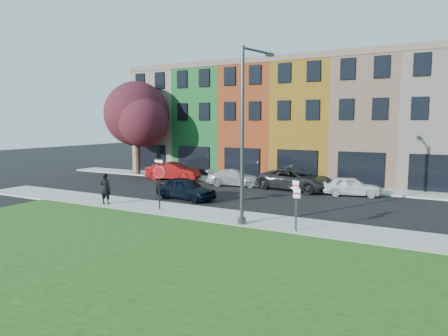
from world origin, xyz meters
The scene contains 16 objects.
ground centered at (0.00, 0.00, 0.00)m, with size 120.00×120.00×0.00m, color black.
sidewalk_near centered at (2.00, 3.00, 0.06)m, with size 40.00×3.00×0.12m, color gray.
sidewalk_far centered at (-3.00, 15.00, 0.06)m, with size 40.00×2.40×0.12m, color gray.
grass_park centered at (8.00, -6.00, 0.05)m, with size 40.00×16.00×0.10m, color #1A4413.
rowhouse_block centered at (-2.50, 21.18, 4.99)m, with size 30.00×10.12×10.00m.
stop_sign centered at (-3.59, 2.63, 2.19)m, with size 1.03×0.29×2.90m.
man centered at (-7.32, 2.25, 1.06)m, with size 0.76×0.58×1.88m, color black.
sedan_near centered at (-4.25, 6.28, 0.72)m, with size 4.42×2.23×1.44m, color black.
parked_car_red centered at (-10.18, 13.11, 0.77)m, with size 4.92×2.60×1.54m, color maroon.
parked_car_silver centered at (-4.02, 12.93, 0.65)m, with size 4.76×2.86×1.29m, color #A8A7AC.
parked_car_dark centered at (0.93, 13.18, 0.80)m, with size 6.18×3.68×1.61m, color black.
parked_car_white centered at (5.00, 12.88, 0.65)m, with size 4.09×2.41×1.31m, color silver.
street_lamp centered at (2.00, 2.12, 4.37)m, with size 0.87×2.54×8.43m.
parking_sign_a centered at (4.70, 1.89, 1.39)m, with size 0.32×0.09×2.02m.
parking_sign_b centered at (4.56, 2.13, 1.60)m, with size 0.32×0.11×2.39m.
tree_purple centered at (-14.93, 14.26, 5.65)m, with size 7.26×6.35×8.71m.
Camera 1 is at (10.23, -15.12, 5.01)m, focal length 32.00 mm.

